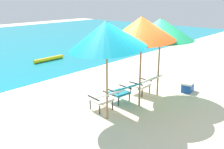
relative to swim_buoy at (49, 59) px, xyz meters
The scene contains 9 objects.
ground_plane 2.45m from the swim_buoy, 128.58° to the right, with size 40.00×40.00×0.00m, color beige.
swim_buoy is the anchor object (origin of this frame).
lounge_chair_left 6.34m from the swim_buoy, 111.73° to the right, with size 0.65×0.94×0.68m.
lounge_chair_center 6.12m from the swim_buoy, 105.32° to the right, with size 0.63×0.93×0.68m.
lounge_chair_right 6.01m from the swim_buoy, 95.92° to the right, with size 0.56×0.89×0.68m.
beach_umbrella_left 7.03m from the swim_buoy, 112.93° to the right, with size 2.41×2.38×2.51m.
beach_umbrella_center 6.82m from the swim_buoy, 102.80° to the right, with size 1.89×1.85×2.52m.
beach_umbrella_right 6.57m from the swim_buoy, 93.52° to the right, with size 2.29×2.31×2.39m.
cooler_box 6.86m from the swim_buoy, 85.51° to the right, with size 0.52×0.39×0.32m.
Camera 1 is at (-5.41, -4.28, 2.94)m, focal length 41.20 mm.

